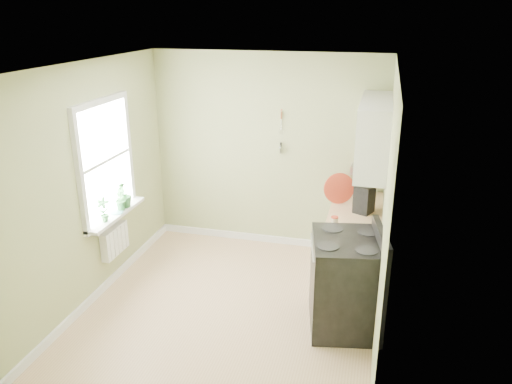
% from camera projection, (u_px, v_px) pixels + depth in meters
% --- Properties ---
extents(floor, '(3.20, 3.60, 0.02)m').
position_uv_depth(floor, '(230.00, 309.00, 5.69)').
color(floor, tan).
rests_on(floor, ground).
extents(ceiling, '(3.20, 3.60, 0.02)m').
position_uv_depth(ceiling, '(225.00, 64.00, 4.75)').
color(ceiling, white).
rests_on(ceiling, wall_back).
extents(wall_back, '(3.20, 0.02, 2.70)m').
position_uv_depth(wall_back, '(267.00, 152.00, 6.86)').
color(wall_back, tan).
rests_on(wall_back, floor).
extents(wall_left, '(0.02, 3.60, 2.70)m').
position_uv_depth(wall_left, '(91.00, 185.00, 5.59)').
color(wall_left, tan).
rests_on(wall_left, floor).
extents(wall_right, '(0.02, 3.60, 2.70)m').
position_uv_depth(wall_right, '(386.00, 212.00, 4.84)').
color(wall_right, tan).
rests_on(wall_right, floor).
extents(base_cabinets, '(0.60, 1.60, 0.87)m').
position_uv_depth(base_cabinets, '(354.00, 248.00, 6.14)').
color(base_cabinets, white).
rests_on(base_cabinets, floor).
extents(countertop, '(0.64, 1.60, 0.04)m').
position_uv_depth(countertop, '(356.00, 214.00, 5.99)').
color(countertop, '#E5BF8C').
rests_on(countertop, base_cabinets).
extents(upper_cabinets, '(0.35, 1.40, 0.80)m').
position_uv_depth(upper_cabinets, '(374.00, 135.00, 5.71)').
color(upper_cabinets, white).
rests_on(upper_cabinets, wall_right).
extents(window, '(0.06, 1.14, 1.44)m').
position_uv_depth(window, '(105.00, 161.00, 5.79)').
color(window, white).
rests_on(window, wall_left).
extents(window_sill, '(0.18, 1.14, 0.04)m').
position_uv_depth(window_sill, '(116.00, 214.00, 6.00)').
color(window_sill, white).
rests_on(window_sill, wall_left).
extents(radiator, '(0.12, 0.50, 0.35)m').
position_uv_depth(radiator, '(115.00, 241.00, 6.08)').
color(radiator, white).
rests_on(radiator, wall_left).
extents(wall_utensils, '(0.02, 0.14, 0.58)m').
position_uv_depth(wall_utensils, '(281.00, 138.00, 6.72)').
color(wall_utensils, '#E5BF8C').
rests_on(wall_utensils, wall_back).
extents(stove, '(0.86, 0.94, 1.14)m').
position_uv_depth(stove, '(346.00, 282.00, 5.22)').
color(stove, black).
rests_on(stove, floor).
extents(stand_mixer, '(0.22, 0.36, 0.42)m').
position_uv_depth(stand_mixer, '(356.00, 179.00, 6.60)').
color(stand_mixer, '#B2B2B7').
rests_on(stand_mixer, countertop).
extents(kettle, '(0.17, 0.10, 0.17)m').
position_uv_depth(kettle, '(341.00, 186.00, 6.61)').
color(kettle, silver).
rests_on(kettle, countertop).
extents(coffee_maker, '(0.26, 0.27, 0.34)m').
position_uv_depth(coffee_maker, '(364.00, 200.00, 5.93)').
color(coffee_maker, black).
rests_on(coffee_maker, countertop).
extents(red_tray, '(0.39, 0.20, 0.39)m').
position_uv_depth(red_tray, '(339.00, 188.00, 6.20)').
color(red_tray, red).
rests_on(red_tray, countertop).
extents(jar, '(0.08, 0.08, 0.09)m').
position_uv_depth(jar, '(335.00, 220.00, 5.64)').
color(jar, beige).
rests_on(jar, countertop).
extents(plant_a, '(0.18, 0.15, 0.30)m').
position_uv_depth(plant_a, '(103.00, 210.00, 5.69)').
color(plant_a, '#2E6731').
rests_on(plant_a, window_sill).
extents(plant_b, '(0.20, 0.20, 0.28)m').
position_uv_depth(plant_b, '(120.00, 199.00, 6.04)').
color(plant_b, '#2E6731').
rests_on(plant_b, window_sill).
extents(plant_c, '(0.26, 0.26, 0.34)m').
position_uv_depth(plant_c, '(124.00, 194.00, 6.12)').
color(plant_c, '#2E6731').
rests_on(plant_c, window_sill).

